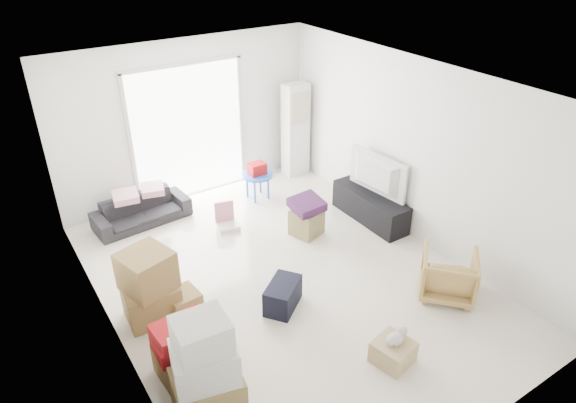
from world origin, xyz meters
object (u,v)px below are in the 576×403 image
(tv_console, at_px, (370,207))
(wood_crate, at_px, (393,352))
(television, at_px, (372,190))
(ottoman, at_px, (306,222))
(kids_table, at_px, (257,173))
(sofa, at_px, (141,206))
(ac_tower, at_px, (295,130))
(armchair, at_px, (449,273))

(tv_console, height_order, wood_crate, tv_console)
(television, xyz_separation_m, ottoman, (-1.10, 0.22, -0.34))
(kids_table, bearing_deg, sofa, 171.10)
(ac_tower, xyz_separation_m, sofa, (-3.07, -0.15, -0.58))
(tv_console, height_order, ottoman, tv_console)
(television, bearing_deg, sofa, 51.99)
(tv_console, bearing_deg, armchair, -101.78)
(tv_console, height_order, sofa, sofa)
(tv_console, distance_m, sofa, 3.68)
(television, bearing_deg, ac_tower, -4.80)
(armchair, bearing_deg, wood_crate, 66.71)
(tv_console, bearing_deg, ottoman, 168.83)
(sofa, height_order, kids_table, kids_table)
(tv_console, xyz_separation_m, armchair, (-0.41, -1.98, 0.11))
(sofa, xyz_separation_m, wood_crate, (1.32, -4.39, -0.16))
(television, distance_m, kids_table, 2.00)
(armchair, xyz_separation_m, ottoman, (-0.69, 2.20, -0.14))
(kids_table, bearing_deg, armchair, -78.45)
(ottoman, distance_m, wood_crate, 2.76)
(sofa, xyz_separation_m, armchair, (2.71, -3.92, 0.05))
(sofa, height_order, armchair, armchair)
(ac_tower, relative_size, television, 1.56)
(television, relative_size, ottoman, 2.72)
(wood_crate, bearing_deg, tv_console, 53.71)
(sofa, bearing_deg, ac_tower, -1.59)
(television, xyz_separation_m, armchair, (-0.41, -1.98, -0.20))
(armchair, height_order, kids_table, armchair)
(television, height_order, wood_crate, television)
(sofa, bearing_deg, kids_table, -13.29)
(wood_crate, bearing_deg, ac_tower, 68.91)
(ac_tower, height_order, armchair, ac_tower)
(television, xyz_separation_m, kids_table, (-1.15, 1.63, -0.07))
(ac_tower, height_order, wood_crate, ac_tower)
(ac_tower, distance_m, sofa, 3.13)
(armchair, distance_m, kids_table, 3.69)
(kids_table, bearing_deg, tv_console, -54.79)
(ac_tower, bearing_deg, kids_table, -157.36)
(ac_tower, relative_size, sofa, 1.16)
(tv_console, distance_m, wood_crate, 3.05)
(ac_tower, xyz_separation_m, kids_table, (-1.10, -0.46, -0.40))
(kids_table, bearing_deg, television, -54.79)
(kids_table, distance_m, wood_crate, 4.15)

